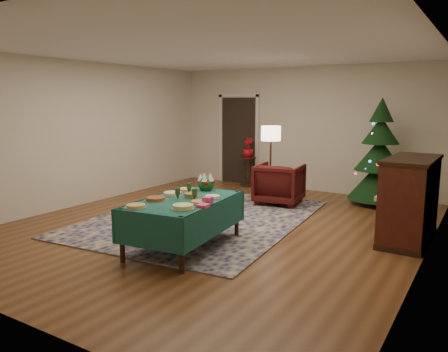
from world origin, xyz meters
The scene contains 24 objects.
room_shell centered at (0.00, 0.00, 1.35)m, with size 7.00×7.00×7.00m.
doorway centered at (-1.60, 3.48, 1.10)m, with size 1.08×0.04×2.16m.
rug centered at (-0.46, 0.25, 0.01)m, with size 3.20×4.20×0.02m, color #131449.
buffet_table centered at (0.22, -1.13, 0.54)m, with size 1.19×1.82×0.67m.
platter_0 centered at (0.00, -1.81, 0.69)m, with size 0.27×0.27×0.04m.
platter_1 centered at (0.53, -1.56, 0.69)m, with size 0.29×0.29×0.06m.
platter_2 centered at (-0.05, -1.39, 0.69)m, with size 0.29×0.29×0.05m.
platter_3 centered at (0.53, -1.22, 0.69)m, with size 0.25×0.25×0.04m.
platter_4 centered at (-0.07, -1.01, 0.69)m, with size 0.29×0.29×0.05m.
platter_5 centered at (0.24, -1.00, 0.70)m, with size 0.21×0.21×0.06m.
platter_6 centered at (0.50, -0.88, 0.69)m, with size 0.23×0.23×0.04m.
platter_7 centered at (-0.10, -0.67, 0.69)m, with size 0.25×0.25×0.04m.
goblet_0 centered at (0.07, -0.81, 0.75)m, with size 0.07×0.07×0.16m.
goblet_1 centered at (0.38, -1.11, 0.75)m, with size 0.07×0.07×0.16m.
goblet_2 centered at (0.16, -1.18, 0.75)m, with size 0.07×0.07×0.16m.
napkin_stack centered at (0.67, -1.35, 0.69)m, with size 0.13×0.13×0.04m, color #F1437E.
gift_box centered at (0.63, -1.18, 0.71)m, with size 0.11×0.11×0.09m, color #DD3D91.
centerpiece centered at (0.12, -0.47, 0.79)m, with size 0.24×0.24×0.28m.
armchair centered at (0.20, 1.92, 0.43)m, with size 0.83×0.78×0.86m, color #400E0D.
floor_lamp centered at (0.09, 1.75, 1.27)m, with size 0.36×0.36×1.50m.
side_table centered at (-1.19, 3.20, 0.33)m, with size 0.38×0.38×0.68m.
potted_plant centered at (-1.19, 3.20, 0.81)m, with size 0.25×0.45×0.25m, color #A90C15.
christmas_tree centered at (1.80, 2.90, 0.91)m, with size 1.37×1.37×2.03m.
piano centered at (2.69, 0.78, 0.58)m, with size 0.68×1.39×1.18m.
Camera 1 is at (3.62, -5.62, 1.92)m, focal length 35.00 mm.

